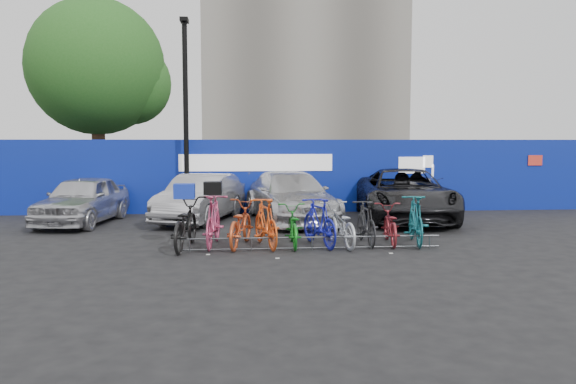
{
  "coord_description": "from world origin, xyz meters",
  "views": [
    {
      "loc": [
        -1.53,
        -12.42,
        2.32
      ],
      "look_at": [
        -0.29,
        2.0,
        1.03
      ],
      "focal_mm": 35.0,
      "sensor_mm": 36.0,
      "label": 1
    }
  ],
  "objects": [
    {
      "name": "bike_3",
      "position": [
        -0.98,
        -0.16,
        0.55
      ],
      "size": [
        0.89,
        1.89,
        1.1
      ],
      "primitive_type": "imported",
      "rotation": [
        0.0,
        0.0,
        3.36
      ],
      "color": "#F6581B",
      "rests_on": "ground"
    },
    {
      "name": "bike_7",
      "position": [
        1.31,
        -0.02,
        0.5
      ],
      "size": [
        0.5,
        1.68,
        1.01
      ],
      "primitive_type": "imported",
      "rotation": [
        0.0,
        0.0,
        3.16
      ],
      "color": "#252527",
      "rests_on": "ground"
    },
    {
      "name": "bike_0",
      "position": [
        -2.73,
        -0.19,
        0.55
      ],
      "size": [
        0.96,
        2.16,
        1.1
      ],
      "primitive_type": "imported",
      "rotation": [
        0.0,
        0.0,
        3.03
      ],
      "color": "black",
      "rests_on": "ground"
    },
    {
      "name": "bike_2",
      "position": [
        -1.54,
        -0.03,
        0.51
      ],
      "size": [
        1.08,
        2.04,
        1.02
      ],
      "primitive_type": "imported",
      "rotation": [
        0.0,
        0.0,
        2.92
      ],
      "color": "#C34920",
      "rests_on": "ground"
    },
    {
      "name": "bike_1",
      "position": [
        -2.13,
        -0.0,
        0.58
      ],
      "size": [
        0.73,
        1.98,
        1.17
      ],
      "primitive_type": "imported",
      "rotation": [
        0.0,
        0.0,
        3.05
      ],
      "color": "#C13F69",
      "rests_on": "ground"
    },
    {
      "name": "bike_9",
      "position": [
        2.43,
        -0.12,
        0.56
      ],
      "size": [
        0.82,
        1.94,
        1.13
      ],
      "primitive_type": "imported",
      "rotation": [
        0.0,
        0.0,
        2.98
      ],
      "color": "#15626C",
      "rests_on": "ground"
    },
    {
      "name": "tree",
      "position": [
        -6.77,
        10.06,
        5.07
      ],
      "size": [
        5.4,
        5.2,
        7.8
      ],
      "color": "#382314",
      "rests_on": "ground"
    },
    {
      "name": "car_0",
      "position": [
        -5.99,
        3.87,
        0.69
      ],
      "size": [
        2.18,
        4.23,
        1.38
      ],
      "primitive_type": "imported",
      "rotation": [
        0.0,
        0.0,
        -0.14
      ],
      "color": "silver",
      "rests_on": "ground"
    },
    {
      "name": "bike_5",
      "position": [
        0.22,
        -0.16,
        0.54
      ],
      "size": [
        0.96,
        1.88,
        1.09
      ],
      "primitive_type": "imported",
      "rotation": [
        0.0,
        0.0,
        3.4
      ],
      "color": "#161AAB",
      "rests_on": "ground"
    },
    {
      "name": "car_1",
      "position": [
        -2.67,
        4.04,
        0.69
      ],
      "size": [
        2.63,
        4.43,
        1.38
      ],
      "primitive_type": "imported",
      "rotation": [
        0.0,
        0.0,
        -0.3
      ],
      "color": "#ABABB0",
      "rests_on": "ground"
    },
    {
      "name": "car_3",
      "position": [
        3.34,
        3.85,
        0.76
      ],
      "size": [
        3.21,
        5.77,
        1.52
      ],
      "primitive_type": "imported",
      "rotation": [
        0.0,
        0.0,
        -0.13
      ],
      "color": "black",
      "rests_on": "ground"
    },
    {
      "name": "ground",
      "position": [
        0.0,
        0.0,
        0.0
      ],
      "size": [
        100.0,
        100.0,
        0.0
      ],
      "primitive_type": "plane",
      "color": "black",
      "rests_on": "ground"
    },
    {
      "name": "lamppost",
      "position": [
        -3.2,
        5.4,
        3.27
      ],
      "size": [
        0.25,
        0.5,
        6.11
      ],
      "color": "black",
      "rests_on": "ground"
    },
    {
      "name": "bike_6",
      "position": [
        0.69,
        -0.18,
        0.48
      ],
      "size": [
        0.91,
        1.9,
        0.96
      ],
      "primitive_type": "imported",
      "rotation": [
        0.0,
        0.0,
        3.3
      ],
      "color": "#B8BCC1",
      "rests_on": "ground"
    },
    {
      "name": "hoarding",
      "position": [
        0.01,
        6.0,
        1.2
      ],
      "size": [
        22.0,
        0.18,
        2.4
      ],
      "color": "#0B1F97",
      "rests_on": "ground"
    },
    {
      "name": "bike_4",
      "position": [
        -0.37,
        -0.11,
        0.46
      ],
      "size": [
        0.66,
        1.76,
        0.92
      ],
      "primitive_type": "imported",
      "rotation": [
        0.0,
        0.0,
        3.11
      ],
      "color": "#12781B",
      "rests_on": "ground"
    },
    {
      "name": "bike_8",
      "position": [
        1.85,
        -0.04,
        0.45
      ],
      "size": [
        0.81,
        1.78,
        0.9
      ],
      "primitive_type": "imported",
      "rotation": [
        0.0,
        0.0,
        3.02
      ],
      "color": "maroon",
      "rests_on": "ground"
    },
    {
      "name": "bike_rack",
      "position": [
        -0.0,
        -0.6,
        0.16
      ],
      "size": [
        5.6,
        0.03,
        0.3
      ],
      "color": "#595B60",
      "rests_on": "ground"
    },
    {
      "name": "cargo_topcase",
      "position": [
        -2.13,
        -0.0,
        1.31
      ],
      "size": [
        0.4,
        0.36,
        0.29
      ],
      "primitive_type": "cube",
      "rotation": [
        0.0,
        0.0,
        -0.04
      ],
      "color": "black",
      "rests_on": "bike_1"
    },
    {
      "name": "cargo_crate",
      "position": [
        -2.73,
        -0.19,
        1.26
      ],
      "size": [
        0.45,
        0.35,
        0.32
      ],
      "primitive_type": "cube",
      "rotation": [
        0.0,
        0.0,
        0.01
      ],
      "color": "#152EB0",
      "rests_on": "bike_0"
    },
    {
      "name": "car_2",
      "position": [
        -0.05,
        3.93,
        0.72
      ],
      "size": [
        2.83,
        5.23,
        1.44
      ],
      "primitive_type": "imported",
      "rotation": [
        0.0,
        0.0,
        0.17
      ],
      "color": "silver",
      "rests_on": "ground"
    }
  ]
}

